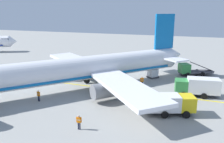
{
  "coord_description": "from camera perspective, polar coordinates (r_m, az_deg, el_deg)",
  "views": [
    {
      "loc": [
        -1.76,
        6.14,
        12.39
      ],
      "look_at": [
        29.34,
        17.73,
        3.63
      ],
      "focal_mm": 36.82,
      "sensor_mm": 36.0,
      "label": 1
    }
  ],
  "objects": [
    {
      "name": "airliner_foreground",
      "position": [
        37.39,
        -6.17,
        0.76
      ],
      "size": [
        33.82,
        30.37,
        11.9
      ],
      "color": "white",
      "rests_on": "ground"
    },
    {
      "name": "service_truck_fuel",
      "position": [
        36.56,
        20.46,
        -3.42
      ],
      "size": [
        3.18,
        6.57,
        2.8
      ],
      "color": "#338C3F",
      "rests_on": "ground"
    },
    {
      "name": "service_truck_baggage",
      "position": [
        47.96,
        18.83,
        0.43
      ],
      "size": [
        5.03,
        6.99,
        2.75
      ],
      "color": "#338C3F",
      "rests_on": "ground"
    },
    {
      "name": "service_truck_catering",
      "position": [
        29.28,
        14.28,
        -7.65
      ],
      "size": [
        4.14,
        6.16,
        2.52
      ],
      "color": "yellow",
      "rests_on": "ground"
    },
    {
      "name": "cargo_container_near",
      "position": [
        44.56,
        10.08,
        -0.41
      ],
      "size": [
        2.46,
        2.46,
        1.9
      ],
      "color": "#333338",
      "rests_on": "ground"
    },
    {
      "name": "crew_marshaller",
      "position": [
        38.91,
        7.43,
        -2.3
      ],
      "size": [
        0.44,
        0.54,
        1.77
      ],
      "color": "#191E33",
      "rests_on": "ground"
    },
    {
      "name": "crew_loader_left",
      "position": [
        25.4,
        -8.21,
        -12.11
      ],
      "size": [
        0.28,
        0.63,
        1.64
      ],
      "color": "#191E33",
      "rests_on": "ground"
    },
    {
      "name": "crew_supervisor",
      "position": [
        34.14,
        -17.78,
        -5.55
      ],
      "size": [
        0.33,
        0.62,
        1.62
      ],
      "color": "#191E33",
      "rests_on": "ground"
    },
    {
      "name": "apron_guide_line",
      "position": [
        37.59,
        1.08,
        -4.47
      ],
      "size": [
        0.3,
        60.0,
        0.01
      ],
      "primitive_type": "cube",
      "color": "yellow",
      "rests_on": "ground"
    }
  ]
}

